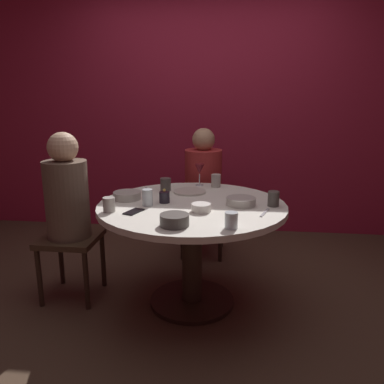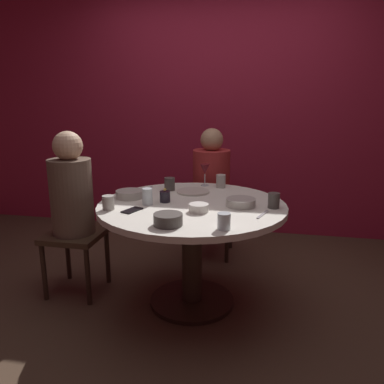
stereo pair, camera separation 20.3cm
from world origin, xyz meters
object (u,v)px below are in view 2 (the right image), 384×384
Objects in this scene: bowl_sauce_side at (199,208)px; seated_diner_back at (211,178)px; seated_diner_left at (72,196)px; cup_near_candle at (224,221)px; wine_glass at (205,170)px; dinner_plate at (193,192)px; cup_by_left_diner at (108,203)px; bowl_small_white at (241,202)px; cup_beside_wine at (221,181)px; cup_center_front at (274,200)px; candle_holder at (165,197)px; cup_far_edge at (170,184)px; bowl_serving_large at (130,194)px; cup_by_right_diner at (147,197)px; cell_phone at (132,210)px; bowl_salad_center at (168,219)px; dining_table at (192,226)px.

seated_diner_back is at bearing 94.14° from bowl_sauce_side.
seated_diner_left is 13.27× the size of cup_near_candle.
wine_glass is 0.27m from dinner_plate.
bowl_sauce_side is at bearing 6.84° from cup_by_left_diner.
cup_beside_wine is at bearing 111.40° from bowl_small_white.
dinner_plate is 2.65× the size of cup_by_left_diner.
cup_beside_wine reaches higher than cup_center_front.
seated_diner_left is 0.69m from candle_holder.
cup_far_edge reaches higher than cup_near_candle.
bowl_sauce_side is at bearing -57.76° from cup_far_edge.
bowl_serving_large is at bearing 176.63° from cup_center_front.
cup_by_left_diner is 0.83× the size of cup_by_right_diner.
seated_diner_back is at bearing 93.79° from cell_phone.
candle_holder is 0.55× the size of wine_glass.
cup_by_left_diner is (0.39, -0.24, 0.04)m from seated_diner_left.
bowl_salad_center is at bearing -141.79° from cup_center_front.
bowl_salad_center reaches higher than bowl_serving_large.
bowl_serving_large is (-0.47, -0.47, -0.10)m from wine_glass.
seated_diner_back is 11.76× the size of cup_center_front.
wine_glass is (0.00, -0.36, 0.15)m from seated_diner_back.
cup_center_front is at bearing -3.37° from bowl_serving_large.
cup_near_candle is at bearing -57.37° from cup_far_edge.
dinner_plate is 1.96× the size of bowl_sauce_side.
bowl_serving_large is 0.59m from bowl_sauce_side.
cup_by_left_diner is at bearing -143.01° from cup_by_right_diner.
cup_far_edge is (0.05, 0.42, -0.01)m from cup_by_right_diner.
bowl_serving_large is at bearing 172.65° from dining_table.
seated_diner_back is (0.88, 0.90, -0.02)m from seated_diner_left.
bowl_sauce_side is 1.20× the size of cup_beside_wine.
dining_table is at bearing 16.50° from cup_by_right_diner.
cup_by_left_diner is (-0.16, -0.00, 0.04)m from cell_phone.
seated_diner_back is 6.65× the size of wine_glass.
candle_holder is at bearing -11.84° from seated_diner_back.
cell_phone is at bearing -171.24° from bowl_sauce_side.
bowl_small_white is at bearing 179.35° from cup_center_front.
cup_beside_wine is at bearing 79.28° from bowl_salad_center.
cup_beside_wine reaches higher than cell_phone.
bowl_small_white is at bearing 35.30° from bowl_sauce_side.
bowl_serving_large is at bearing 133.22° from cell_phone.
cell_phone is 0.72× the size of bowl_small_white.
bowl_salad_center is at bearing -113.40° from bowl_sauce_side.
cup_far_edge is (-0.19, 0.79, 0.02)m from bowl_salad_center.
cup_center_front is (0.59, -0.29, 0.04)m from dinner_plate.
cup_center_front reaches higher than dinner_plate.
dining_table is 13.91× the size of cup_near_candle.
bowl_small_white is 1.88× the size of cup_beside_wine.
seated_diner_back is 1.07m from bowl_sauce_side.
cup_near_candle is at bearing -34.46° from cup_by_right_diner.
wine_glass is 0.16m from cup_beside_wine.
cell_phone is 0.42m from bowl_sauce_side.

